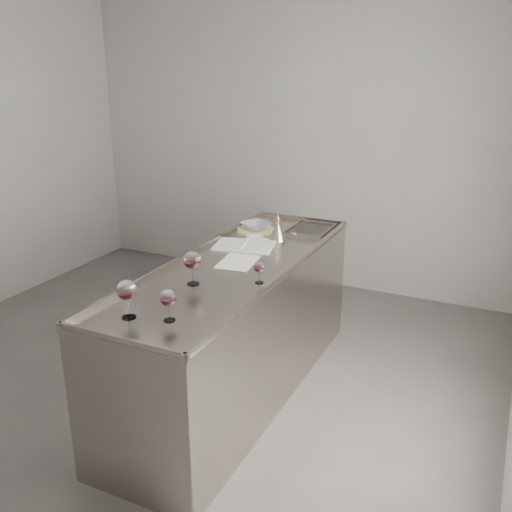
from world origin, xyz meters
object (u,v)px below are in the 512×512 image
at_px(wine_glass_middle, 192,261).
at_px(ceramic_bowl, 256,226).
at_px(counter, 237,329).
at_px(wine_glass_left, 127,291).
at_px(wine_glass_small, 259,268).
at_px(wine_funnel, 278,232).
at_px(wine_glass_right, 168,298).
at_px(notebook, 244,245).

xyz_separation_m(wine_glass_middle, ceramic_bowl, (-0.13, 1.14, -0.10)).
relative_size(counter, wine_glass_left, 11.60).
xyz_separation_m(wine_glass_small, wine_funnel, (-0.24, 0.83, -0.03)).
relative_size(wine_glass_right, wine_funnel, 0.88).
bearing_deg(wine_glass_left, counter, 82.20).
height_order(counter, notebook, counter).
xyz_separation_m(wine_glass_left, wine_glass_right, (0.21, 0.06, -0.02)).
bearing_deg(wine_glass_right, wine_funnel, 91.77).
distance_m(counter, wine_glass_small, 0.66).
bearing_deg(wine_glass_right, counter, 95.17).
xyz_separation_m(wine_glass_left, wine_glass_small, (0.40, 0.73, -0.05)).
distance_m(wine_glass_small, ceramic_bowl, 1.06).
relative_size(wine_glass_middle, ceramic_bowl, 0.97).
bearing_deg(notebook, wine_glass_middle, -99.08).
bearing_deg(ceramic_bowl, notebook, -77.56).
xyz_separation_m(ceramic_bowl, wine_funnel, (0.24, -0.12, 0.01)).
height_order(notebook, ceramic_bowl, ceramic_bowl).
xyz_separation_m(wine_glass_left, wine_funnel, (0.16, 1.56, -0.09)).
xyz_separation_m(wine_glass_middle, notebook, (-0.05, 0.78, -0.14)).
relative_size(wine_glass_left, wine_glass_right, 1.20).
bearing_deg(wine_glass_right, wine_glass_left, -164.21).
relative_size(notebook, wine_funnel, 2.34).
height_order(wine_glass_middle, notebook, wine_glass_middle).
bearing_deg(wine_glass_middle, ceramic_bowl, 96.55).
distance_m(counter, ceramic_bowl, 0.91).
height_order(wine_glass_left, ceramic_bowl, wine_glass_left).
distance_m(wine_glass_right, wine_glass_small, 0.70).
distance_m(notebook, wine_funnel, 0.29).
distance_m(wine_glass_left, notebook, 1.32).
bearing_deg(wine_glass_small, wine_funnel, 106.17).
height_order(counter, wine_glass_small, wine_glass_small).
relative_size(wine_glass_right, wine_glass_small, 1.30).
bearing_deg(notebook, counter, -84.36).
distance_m(wine_glass_right, ceramic_bowl, 1.64).
xyz_separation_m(wine_glass_right, wine_funnel, (-0.05, 1.50, -0.06)).
relative_size(wine_glass_right, notebook, 0.37).
bearing_deg(wine_glass_left, wine_glass_small, 60.87).
distance_m(wine_glass_right, notebook, 1.28).
relative_size(counter, wine_glass_small, 18.04).
relative_size(counter, notebook, 5.21).
relative_size(wine_glass_left, wine_funnel, 1.05).
relative_size(notebook, ceramic_bowl, 2.19).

